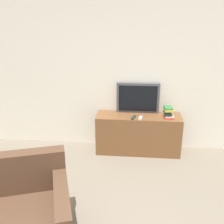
# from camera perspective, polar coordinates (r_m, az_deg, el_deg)

# --- Properties ---
(wall_back) EXTENTS (9.00, 0.06, 2.60)m
(wall_back) POSITION_cam_1_polar(r_m,az_deg,el_deg) (4.53, -2.34, 8.21)
(wall_back) COLOR silver
(wall_back) RESTS_ON ground_plane
(tv_stand) EXTENTS (1.42, 0.44, 0.67)m
(tv_stand) POSITION_cam_1_polar(r_m,az_deg,el_deg) (4.54, 5.70, -4.74)
(tv_stand) COLOR brown
(tv_stand) RESTS_ON ground_plane
(television) EXTENTS (0.73, 0.09, 0.52)m
(television) POSITION_cam_1_polar(r_m,az_deg,el_deg) (4.49, 5.66, 3.09)
(television) COLOR #4C4C51
(television) RESTS_ON tv_stand
(book_stack) EXTENTS (0.18, 0.23, 0.17)m
(book_stack) POSITION_cam_1_polar(r_m,az_deg,el_deg) (4.39, 12.12, -0.07)
(book_stack) COLOR #B72D28
(book_stack) RESTS_ON tv_stand
(remote_on_stand) EXTENTS (0.07, 0.15, 0.02)m
(remote_on_stand) POSITION_cam_1_polar(r_m,az_deg,el_deg) (4.28, 6.23, -1.30)
(remote_on_stand) COLOR #B7B7B7
(remote_on_stand) RESTS_ON tv_stand
(remote_secondary) EXTENTS (0.08, 0.18, 0.02)m
(remote_secondary) POSITION_cam_1_polar(r_m,az_deg,el_deg) (4.29, 4.69, -1.18)
(remote_secondary) COLOR #2D2D2D
(remote_secondary) RESTS_ON tv_stand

